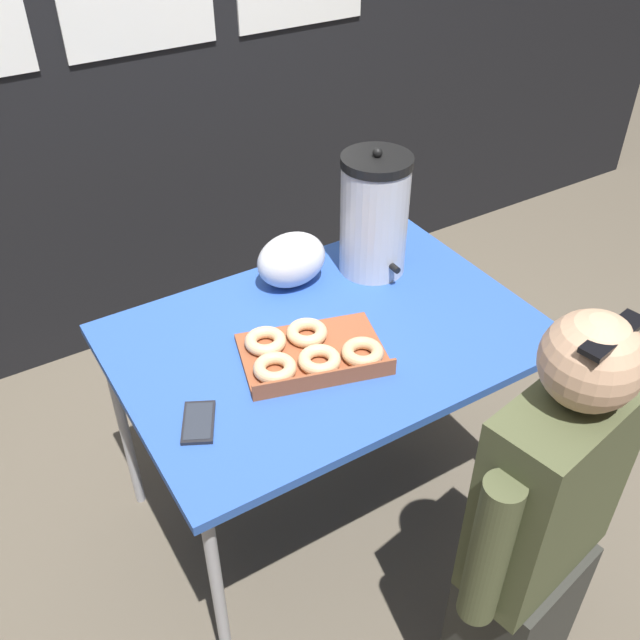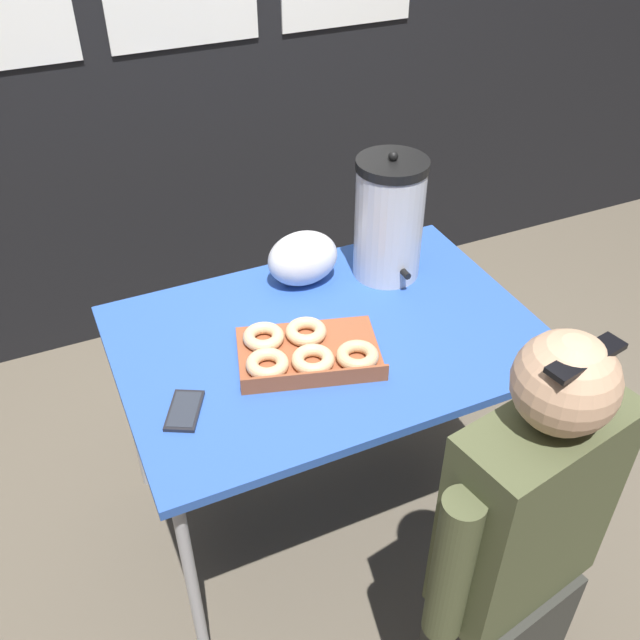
{
  "view_description": "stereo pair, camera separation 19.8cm",
  "coord_description": "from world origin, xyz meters",
  "views": [
    {
      "loc": [
        -0.84,
        -1.34,
        2.04
      ],
      "look_at": [
        -0.03,
        0.0,
        0.83
      ],
      "focal_mm": 40.0,
      "sensor_mm": 36.0,
      "label": 1
    },
    {
      "loc": [
        -0.67,
        -1.43,
        2.04
      ],
      "look_at": [
        -0.03,
        0.0,
        0.83
      ],
      "focal_mm": 40.0,
      "sensor_mm": 36.0,
      "label": 2
    }
  ],
  "objects": [
    {
      "name": "donut_box",
      "position": [
        -0.1,
        -0.07,
        0.79
      ],
      "size": [
        0.44,
        0.36,
        0.05
      ],
      "rotation": [
        0.0,
        0.0,
        -0.28
      ],
      "color": "brown",
      "rests_on": "folding_table"
    },
    {
      "name": "folding_table",
      "position": [
        0.0,
        0.0,
        0.72
      ],
      "size": [
        1.19,
        0.82,
        0.77
      ],
      "color": "#2D56B2",
      "rests_on": "ground"
    },
    {
      "name": "person_seated",
      "position": [
        0.16,
        -0.71,
        0.59
      ],
      "size": [
        0.54,
        0.28,
        1.23
      ],
      "rotation": [
        0.0,
        0.0,
        3.33
      ],
      "color": "#33332D",
      "rests_on": "ground"
    },
    {
      "name": "ground_plane",
      "position": [
        0.0,
        0.0,
        0.0
      ],
      "size": [
        12.0,
        12.0,
        0.0
      ],
      "primitive_type": "plane",
      "color": "brown"
    },
    {
      "name": "plastic_bag",
      "position": [
        0.04,
        0.27,
        0.86
      ],
      "size": [
        0.22,
        0.15,
        0.17
      ],
      "color": "white",
      "rests_on": "folding_table"
    },
    {
      "name": "cell_phone",
      "position": [
        -0.46,
        -0.13,
        0.78
      ],
      "size": [
        0.13,
        0.16,
        0.01
      ],
      "rotation": [
        0.0,
        0.0,
        -0.48
      ],
      "color": "black",
      "rests_on": "folding_table"
    },
    {
      "name": "back_wall",
      "position": [
        0.0,
        1.32,
        1.25
      ],
      "size": [
        6.0,
        0.11,
        2.49
      ],
      "color": "black",
      "rests_on": "ground"
    },
    {
      "name": "coffee_urn",
      "position": [
        0.3,
        0.22,
        0.96
      ],
      "size": [
        0.22,
        0.24,
        0.41
      ],
      "color": "silver",
      "rests_on": "folding_table"
    }
  ]
}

